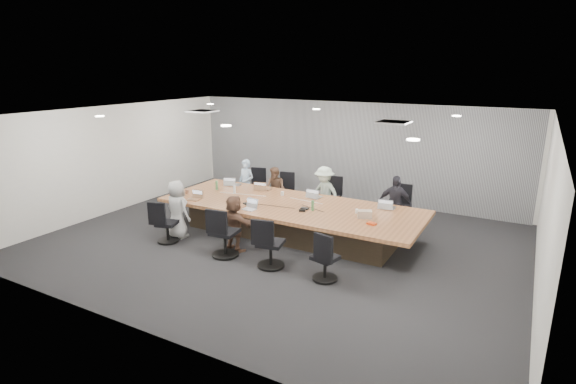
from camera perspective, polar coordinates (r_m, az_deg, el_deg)
The scene contains 39 objects.
floor at distance 10.03m, azimuth -1.11°, elevation -6.33°, with size 10.00×8.00×0.00m, color black.
ceiling at distance 9.35m, azimuth -1.20°, elevation 9.80°, with size 10.00×8.00×0.00m, color white.
wall_back at distance 13.13m, azimuth 7.65°, elevation 5.17°, with size 10.00×2.80×0.00m, color silver.
wall_front at distance 6.61m, azimuth -18.90°, elevation -6.04°, with size 10.00×2.80×0.00m, color silver.
wall_left at distance 12.80m, azimuth -20.98°, elevation 4.00°, with size 8.00×2.80×0.00m, color silver.
wall_right at distance 8.39m, azimuth 29.95°, elevation -2.77°, with size 8.00×2.80×0.00m, color silver.
curtain at distance 13.06m, azimuth 7.52°, elevation 5.11°, with size 9.80×0.04×2.80m, color gray.
conference_table at distance 10.30m, azimuth 0.27°, elevation -3.35°, with size 6.00×2.20×0.74m.
chair_0 at distance 12.74m, azimuth -4.42°, elevation 0.31°, with size 0.54×0.54×0.79m, color black, non-canonical shape.
chair_1 at distance 12.27m, azimuth -0.78°, elevation -0.33°, with size 0.51×0.51×0.76m, color black, non-canonical shape.
chair_2 at distance 11.65m, azimuth 5.30°, elevation -1.06°, with size 0.57×0.57×0.84m, color black, non-canonical shape.
chair_3 at distance 11.09m, azimuth 13.80°, elevation -2.25°, with size 0.58×0.58×0.87m, color black, non-canonical shape.
chair_4 at distance 10.24m, azimuth -15.09°, elevation -4.26°, with size 0.49×0.49×0.72m, color black, non-canonical shape.
chair_5 at distance 9.24m, azimuth -8.03°, elevation -5.55°, with size 0.59×0.59×0.87m, color black, non-canonical shape.
chair_6 at distance 8.68m, azimuth -2.22°, elevation -6.99°, with size 0.56×0.56×0.82m, color black, non-canonical shape.
chair_7 at distance 8.21m, azimuth 4.74°, elevation -8.78°, with size 0.49×0.49×0.72m, color black, non-canonical shape.
person_0 at distance 12.39m, azimuth -5.34°, elevation 1.11°, with size 0.48×0.32×1.32m, color #A9C7E4.
laptop_0 at distance 11.93m, azimuth -6.83°, elevation 0.94°, with size 0.33×0.23×0.02m, color #B2B2B7.
person_1 at distance 11.92m, azimuth -1.61°, elevation 0.30°, with size 0.59×0.46×1.20m, color brown.
laptop_1 at distance 11.43m, azimuth -3.02°, elevation 0.38°, with size 0.35×0.24×0.02m, color #8C6647.
person_2 at distance 11.27m, azimuth 4.62°, elevation -0.20°, with size 0.89×0.51×1.38m, color #AFC6B3.
laptop_2 at distance 10.77m, azimuth 3.41°, elevation -0.58°, with size 0.34×0.23×0.02m, color #B2B2B7.
person_3 at distance 10.69m, azimuth 13.38°, elevation -1.50°, with size 0.80×0.33×1.36m, color #27262E.
laptop_3 at distance 10.16m, azimuth 12.55°, elevation -1.93°, with size 0.33×0.22×0.02m, color #B2B2B7.
person_4 at distance 10.38m, azimuth -13.88°, elevation -2.15°, with size 0.65×0.42×1.32m, color #A2A2A2.
laptop_4 at distance 10.75m, azimuth -11.94°, elevation -0.93°, with size 0.29×0.20×0.02m, color #8C6647.
person_5 at distance 9.45m, azimuth -6.80°, elevation -3.94°, with size 1.12×0.36×1.20m, color brown.
laptop_5 at distance 9.83m, azimuth -4.96°, elevation -2.21°, with size 0.29×0.20×0.02m, color #B2B2B7.
bottle_green_left at distance 11.50m, azimuth -9.04°, elevation 0.84°, with size 0.06×0.06×0.23m, color #457A47.
bottle_green_right at distance 9.72m, azimuth 3.15°, elevation -1.74°, with size 0.06×0.06×0.23m, color #457A47.
bottle_clear at distance 11.13m, azimuth -6.82°, elevation 0.37°, with size 0.06×0.06×0.20m, color silver.
cup_white_far at distance 10.87m, azimuth -0.73°, elevation -0.19°, with size 0.08×0.08×0.09m, color white.
cup_white_near at distance 9.67m, azimuth 8.73°, elevation -2.41°, with size 0.07×0.07×0.09m, color white.
mug_brown at distance 11.31m, azimuth -12.71°, elevation 0.07°, with size 0.08×0.08×0.10m, color brown.
mic_left at distance 10.22m, azimuth -5.34°, elevation -1.48°, with size 0.14×0.09×0.03m, color black.
mic_right at distance 9.83m, azimuth 2.13°, elevation -2.11°, with size 0.16×0.11×0.03m, color black.
stapler at distance 9.65m, azimuth 1.82°, elevation -2.37°, with size 0.14×0.04×0.05m, color black.
canvas_bag at distance 9.39m, azimuth 9.72°, elevation -2.79°, with size 0.29×0.18×0.15m, color tan.
snack_packet at distance 9.03m, azimuth 10.57°, elevation -3.96°, with size 0.18×0.12×0.04m, color red.
Camera 1 is at (4.67, -8.05, 3.74)m, focal length 28.00 mm.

